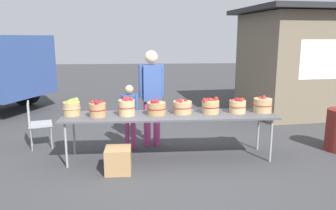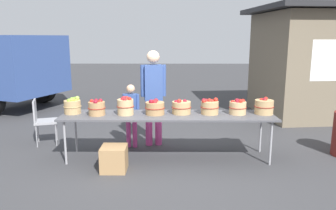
{
  "view_description": "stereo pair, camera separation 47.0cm",
  "coord_description": "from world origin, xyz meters",
  "px_view_note": "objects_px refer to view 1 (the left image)",
  "views": [
    {
      "loc": [
        -0.43,
        -5.24,
        2.0
      ],
      "look_at": [
        0.0,
        0.3,
        0.85
      ],
      "focal_mm": 35.09,
      "sensor_mm": 36.0,
      "label": 1
    },
    {
      "loc": [
        0.04,
        -5.26,
        2.0
      ],
      "look_at": [
        0.0,
        0.3,
        0.85
      ],
      "focal_mm": 35.09,
      "sensor_mm": 36.0,
      "label": 2
    }
  ],
  "objects_px": {
    "apple_basket_red_0": "(97,109)",
    "apple_basket_red_4": "(210,106)",
    "vendor_adult": "(152,91)",
    "apple_basket_red_5": "(238,106)",
    "folding_chair": "(36,121)",
    "apple_basket_red_6": "(263,105)",
    "child_customer": "(130,111)",
    "market_table": "(169,116)",
    "apple_basket_red_2": "(156,108)",
    "apple_basket_red_1": "(127,107)",
    "apple_basket_red_3": "(182,107)",
    "produce_crate": "(118,160)",
    "apple_basket_green_0": "(72,108)"
  },
  "relations": [
    {
      "from": "market_table",
      "to": "apple_basket_green_0",
      "type": "bearing_deg",
      "value": 177.37
    },
    {
      "from": "market_table",
      "to": "apple_basket_red_2",
      "type": "height_order",
      "value": "apple_basket_red_2"
    },
    {
      "from": "vendor_adult",
      "to": "child_customer",
      "type": "height_order",
      "value": "vendor_adult"
    },
    {
      "from": "vendor_adult",
      "to": "apple_basket_green_0",
      "type": "bearing_deg",
      "value": 16.65
    },
    {
      "from": "market_table",
      "to": "apple_basket_red_1",
      "type": "xyz_separation_m",
      "value": [
        -0.7,
        0.0,
        0.17
      ]
    },
    {
      "from": "apple_basket_red_0",
      "to": "apple_basket_red_2",
      "type": "xyz_separation_m",
      "value": [
        0.95,
        0.06,
        -0.01
      ]
    },
    {
      "from": "apple_basket_red_1",
      "to": "produce_crate",
      "type": "relative_size",
      "value": 0.8
    },
    {
      "from": "apple_basket_red_3",
      "to": "child_customer",
      "type": "distance_m",
      "value": 1.03
    },
    {
      "from": "apple_basket_red_2",
      "to": "apple_basket_red_3",
      "type": "height_order",
      "value": "apple_basket_red_2"
    },
    {
      "from": "apple_basket_green_0",
      "to": "apple_basket_red_4",
      "type": "bearing_deg",
      "value": -0.43
    },
    {
      "from": "market_table",
      "to": "apple_basket_red_5",
      "type": "relative_size",
      "value": 11.92
    },
    {
      "from": "apple_basket_red_5",
      "to": "folding_chair",
      "type": "xyz_separation_m",
      "value": [
        -3.54,
        0.66,
        -0.36
      ]
    },
    {
      "from": "apple_basket_green_0",
      "to": "produce_crate",
      "type": "height_order",
      "value": "apple_basket_green_0"
    },
    {
      "from": "apple_basket_red_6",
      "to": "vendor_adult",
      "type": "distance_m",
      "value": 1.97
    },
    {
      "from": "vendor_adult",
      "to": "folding_chair",
      "type": "relative_size",
      "value": 2.06
    },
    {
      "from": "apple_basket_red_1",
      "to": "apple_basket_red_4",
      "type": "bearing_deg",
      "value": 2.17
    },
    {
      "from": "apple_basket_green_0",
      "to": "apple_basket_red_5",
      "type": "distance_m",
      "value": 2.75
    },
    {
      "from": "apple_basket_red_1",
      "to": "folding_chair",
      "type": "height_order",
      "value": "apple_basket_red_1"
    },
    {
      "from": "vendor_adult",
      "to": "apple_basket_red_5",
      "type": "bearing_deg",
      "value": 147.79
    },
    {
      "from": "market_table",
      "to": "child_customer",
      "type": "bearing_deg",
      "value": 140.53
    },
    {
      "from": "child_customer",
      "to": "apple_basket_red_0",
      "type": "bearing_deg",
      "value": 55.87
    },
    {
      "from": "apple_basket_red_1",
      "to": "apple_basket_red_3",
      "type": "distance_m",
      "value": 0.92
    },
    {
      "from": "apple_basket_red_4",
      "to": "apple_basket_red_6",
      "type": "height_order",
      "value": "apple_basket_red_6"
    },
    {
      "from": "child_customer",
      "to": "apple_basket_green_0",
      "type": "bearing_deg",
      "value": 33.11
    },
    {
      "from": "apple_basket_red_0",
      "to": "apple_basket_red_4",
      "type": "distance_m",
      "value": 1.86
    },
    {
      "from": "market_table",
      "to": "apple_basket_red_2",
      "type": "distance_m",
      "value": 0.26
    },
    {
      "from": "market_table",
      "to": "apple_basket_red_3",
      "type": "bearing_deg",
      "value": 18.47
    },
    {
      "from": "market_table",
      "to": "apple_basket_red_2",
      "type": "xyz_separation_m",
      "value": [
        -0.21,
        0.02,
        0.14
      ]
    },
    {
      "from": "apple_basket_red_0",
      "to": "child_customer",
      "type": "distance_m",
      "value": 0.79
    },
    {
      "from": "child_customer",
      "to": "folding_chair",
      "type": "relative_size",
      "value": 1.36
    },
    {
      "from": "market_table",
      "to": "apple_basket_red_4",
      "type": "xyz_separation_m",
      "value": [
        0.69,
        0.06,
        0.15
      ]
    },
    {
      "from": "apple_basket_red_2",
      "to": "apple_basket_red_5",
      "type": "height_order",
      "value": "apple_basket_red_5"
    },
    {
      "from": "child_customer",
      "to": "produce_crate",
      "type": "distance_m",
      "value": 1.21
    },
    {
      "from": "apple_basket_red_6",
      "to": "child_customer",
      "type": "xyz_separation_m",
      "value": [
        -2.27,
        0.48,
        -0.19
      ]
    },
    {
      "from": "apple_basket_red_5",
      "to": "apple_basket_red_6",
      "type": "bearing_deg",
      "value": 2.7
    },
    {
      "from": "apple_basket_green_0",
      "to": "market_table",
      "type": "bearing_deg",
      "value": -2.63
    },
    {
      "from": "folding_chair",
      "to": "produce_crate",
      "type": "height_order",
      "value": "folding_chair"
    },
    {
      "from": "apple_basket_red_3",
      "to": "vendor_adult",
      "type": "xyz_separation_m",
      "value": [
        -0.49,
        0.61,
        0.18
      ]
    },
    {
      "from": "apple_basket_green_0",
      "to": "apple_basket_red_6",
      "type": "height_order",
      "value": "apple_basket_green_0"
    },
    {
      "from": "apple_basket_red_1",
      "to": "folding_chair",
      "type": "xyz_separation_m",
      "value": [
        -1.69,
        0.71,
        -0.38
      ]
    },
    {
      "from": "apple_basket_red_2",
      "to": "apple_basket_red_3",
      "type": "bearing_deg",
      "value": 6.88
    },
    {
      "from": "apple_basket_red_5",
      "to": "vendor_adult",
      "type": "xyz_separation_m",
      "value": [
        -1.43,
        0.64,
        0.17
      ]
    },
    {
      "from": "apple_basket_red_3",
      "to": "apple_basket_red_4",
      "type": "distance_m",
      "value": 0.47
    },
    {
      "from": "apple_basket_green_0",
      "to": "vendor_adult",
      "type": "bearing_deg",
      "value": 24.86
    },
    {
      "from": "apple_basket_red_0",
      "to": "apple_basket_red_2",
      "type": "distance_m",
      "value": 0.95
    },
    {
      "from": "apple_basket_red_4",
      "to": "apple_basket_red_5",
      "type": "distance_m",
      "value": 0.46
    },
    {
      "from": "child_customer",
      "to": "apple_basket_red_1",
      "type": "bearing_deg",
      "value": 92.92
    },
    {
      "from": "vendor_adult",
      "to": "produce_crate",
      "type": "xyz_separation_m",
      "value": [
        -0.54,
        -1.23,
        -0.85
      ]
    },
    {
      "from": "apple_basket_red_3",
      "to": "apple_basket_red_5",
      "type": "relative_size",
      "value": 1.13
    },
    {
      "from": "apple_basket_red_3",
      "to": "folding_chair",
      "type": "height_order",
      "value": "apple_basket_red_3"
    }
  ]
}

